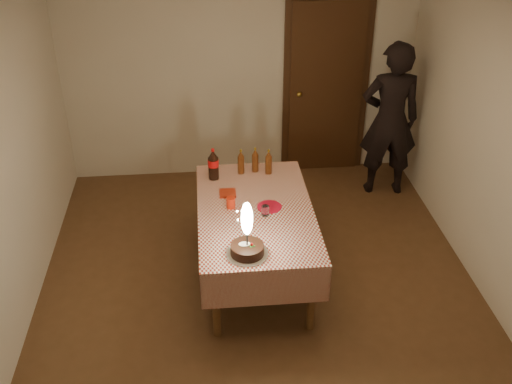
% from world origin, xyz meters
% --- Properties ---
extents(ground, '(4.00, 4.50, 0.01)m').
position_xyz_m(ground, '(0.00, 0.00, 0.00)').
color(ground, brown).
rests_on(ground, ground).
extents(room_shell, '(4.04, 4.54, 2.62)m').
position_xyz_m(room_shell, '(0.03, 0.08, 1.65)').
color(room_shell, beige).
rests_on(room_shell, ground).
extents(dining_table, '(1.02, 1.72, 0.74)m').
position_xyz_m(dining_table, '(-0.02, 0.18, 0.64)').
color(dining_table, brown).
rests_on(dining_table, ground).
extents(birthday_cake, '(0.33, 0.33, 0.48)m').
position_xyz_m(birthday_cake, '(-0.15, -0.46, 0.86)').
color(birthday_cake, white).
rests_on(birthday_cake, dining_table).
extents(red_plate, '(0.22, 0.22, 0.01)m').
position_xyz_m(red_plate, '(0.11, 0.21, 0.74)').
color(red_plate, '#B80C26').
rests_on(red_plate, dining_table).
extents(red_cup, '(0.08, 0.08, 0.10)m').
position_xyz_m(red_cup, '(-0.23, 0.24, 0.79)').
color(red_cup, red).
rests_on(red_cup, dining_table).
extents(clear_cup, '(0.07, 0.07, 0.09)m').
position_xyz_m(clear_cup, '(0.06, 0.09, 0.78)').
color(clear_cup, white).
rests_on(clear_cup, dining_table).
extents(napkin_stack, '(0.15, 0.15, 0.02)m').
position_xyz_m(napkin_stack, '(-0.25, 0.47, 0.75)').
color(napkin_stack, '#A52812').
rests_on(napkin_stack, dining_table).
extents(cola_bottle, '(0.10, 0.10, 0.32)m').
position_xyz_m(cola_bottle, '(-0.36, 0.77, 0.89)').
color(cola_bottle, black).
rests_on(cola_bottle, dining_table).
extents(amber_bottle_left, '(0.06, 0.06, 0.25)m').
position_xyz_m(amber_bottle_left, '(-0.10, 0.85, 0.86)').
color(amber_bottle_left, '#51270E').
rests_on(amber_bottle_left, dining_table).
extents(amber_bottle_right, '(0.06, 0.06, 0.25)m').
position_xyz_m(amber_bottle_right, '(0.17, 0.82, 0.86)').
color(amber_bottle_right, '#51270E').
rests_on(amber_bottle_right, dining_table).
extents(amber_bottle_mid, '(0.06, 0.06, 0.25)m').
position_xyz_m(amber_bottle_mid, '(0.04, 0.88, 0.86)').
color(amber_bottle_mid, '#51270E').
rests_on(amber_bottle_mid, dining_table).
extents(photographer, '(0.68, 0.49, 1.77)m').
position_xyz_m(photographer, '(1.60, 1.61, 0.89)').
color(photographer, black).
rests_on(photographer, ground).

